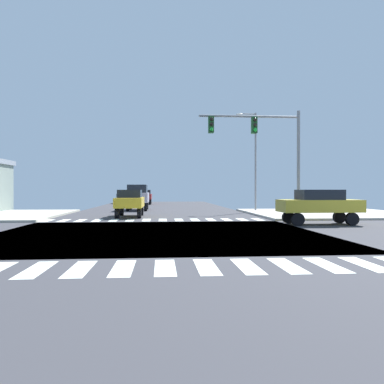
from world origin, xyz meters
name	(u,v)px	position (x,y,z in m)	size (l,w,h in m)	color
ground	(158,234)	(0.00, 0.00, -0.03)	(90.00, 90.00, 0.05)	#36363B
sidewalk_corner_ne	(328,213)	(13.00, 12.00, 0.07)	(12.00, 12.00, 0.14)	#B2ADA3
crosswalk_near	(144,268)	(-0.25, -7.30, 0.00)	(13.50, 2.00, 0.01)	silver
crosswalk_far	(155,220)	(-0.25, 7.30, 0.00)	(13.50, 2.00, 0.01)	silver
traffic_signal_mast	(261,139)	(6.33, 6.83, 5.03)	(6.38, 0.55, 6.82)	gray
street_lamp	(253,153)	(7.99, 15.72, 5.03)	(1.78, 0.32, 8.47)	gray
sedan_nearside_1	(319,204)	(8.66, 3.50, 1.12)	(4.30, 1.80, 1.88)	black
sedan_crossing_3	(124,195)	(-5.00, 37.88, 1.12)	(1.80, 4.30, 1.88)	black
sedan_queued_4	(130,201)	(-2.00, 10.27, 1.12)	(1.80, 4.30, 1.88)	black
sedan_leading_5	(145,196)	(-2.00, 33.56, 1.12)	(1.80, 4.30, 1.88)	black
suv_outer_1	(138,195)	(-2.00, 18.95, 1.39)	(1.96, 4.60, 2.34)	black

